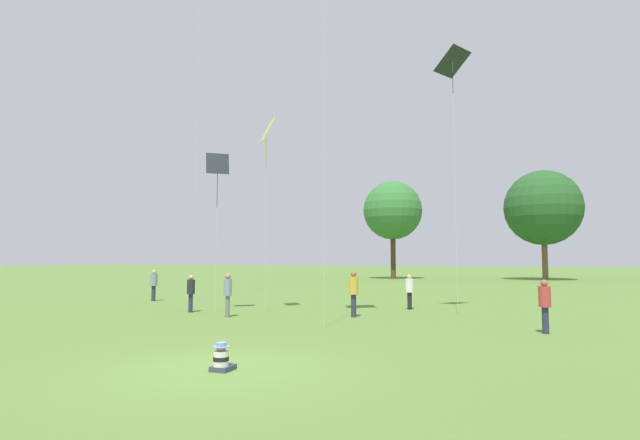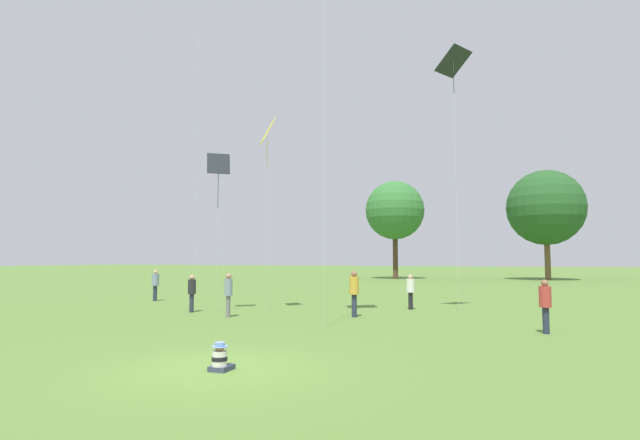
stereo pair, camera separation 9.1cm
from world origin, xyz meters
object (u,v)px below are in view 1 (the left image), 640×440
person_standing_2 (191,290)px  kite_1 (453,66)px  distant_tree_2 (393,211)px  kite_6 (218,167)px  person_standing_1 (545,301)px  person_standing_3 (354,290)px  seated_toddler (222,359)px  person_standing_5 (154,283)px  person_standing_0 (228,291)px  distant_tree_0 (543,208)px  person_standing_4 (409,289)px  kite_4 (267,135)px

person_standing_2 → kite_1: (10.38, 3.34, 9.27)m
kite_1 → distant_tree_2: bearing=-90.7°
person_standing_2 → kite_6: kite_6 is taller
person_standing_1 → person_standing_3: 6.86m
seated_toddler → kite_1: (3.16, 12.14, 9.95)m
seated_toddler → person_standing_5: size_ratio=0.35×
person_standing_0 → distant_tree_0: size_ratio=0.14×
person_standing_4 → kite_1: size_ratio=0.14×
person_standing_5 → distant_tree_2: bearing=40.1°
person_standing_3 → seated_toddler: bearing=56.2°
seated_toddler → person_standing_4: (0.98, 13.37, 0.66)m
seated_toddler → distant_tree_2: distant_tree_2 is taller
kite_1 → kite_6: (-9.41, -2.98, -4.11)m
person_standing_2 → person_standing_5: bearing=-130.7°
person_standing_1 → kite_4: (-10.55, 2.22, 6.55)m
person_standing_3 → person_standing_0: bearing=-13.9°
person_standing_0 → person_standing_4: size_ratio=1.09×
person_standing_0 → distant_tree_0: distant_tree_0 is taller
kite_4 → person_standing_1: bearing=85.3°
person_standing_0 → person_standing_4: bearing=-171.2°
person_standing_5 → distant_tree_0: bearing=18.9°
seated_toddler → person_standing_3: bearing=90.1°
person_standing_1 → kite_1: size_ratio=0.15×
kite_6 → distant_tree_0: 42.40m
seated_toddler → person_standing_4: person_standing_4 is taller
person_standing_3 → person_standing_4: person_standing_3 is taller
person_standing_4 → kite_1: kite_1 is taller
distant_tree_0 → kite_1: bearing=-97.4°
person_standing_2 → person_standing_4: (8.19, 4.57, -0.02)m
kite_4 → distant_tree_2: bearing=-167.7°
person_standing_4 → kite_4: kite_4 is taller
kite_4 → distant_tree_2: size_ratio=0.74×
distant_tree_2 → person_standing_1: bearing=-70.3°
person_standing_3 → kite_1: bearing=178.1°
distant_tree_2 → person_standing_5: bearing=-98.2°
person_standing_1 → distant_tree_2: distant_tree_2 is taller
seated_toddler → person_standing_2: bearing=127.0°
person_standing_2 → person_standing_3: 6.86m
person_standing_4 → kite_6: size_ratio=0.23×
person_standing_1 → kite_1: bearing=47.0°
person_standing_0 → person_standing_5: (-7.62, 4.86, -0.04)m
kite_1 → person_standing_2: bearing=-0.3°
person_standing_4 → person_standing_5: bearing=102.6°
person_standing_1 → seated_toddler: bearing=153.9°
person_standing_4 → person_standing_0: bearing=143.2°
kite_1 → kite_6: size_ratio=1.61×
person_standing_5 → distant_tree_2: size_ratio=0.15×
seated_toddler → person_standing_5: (-12.47, 12.74, 0.72)m
person_standing_2 → person_standing_5: (-5.25, 3.94, 0.04)m
person_standing_3 → person_standing_4: (1.39, 3.67, -0.14)m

